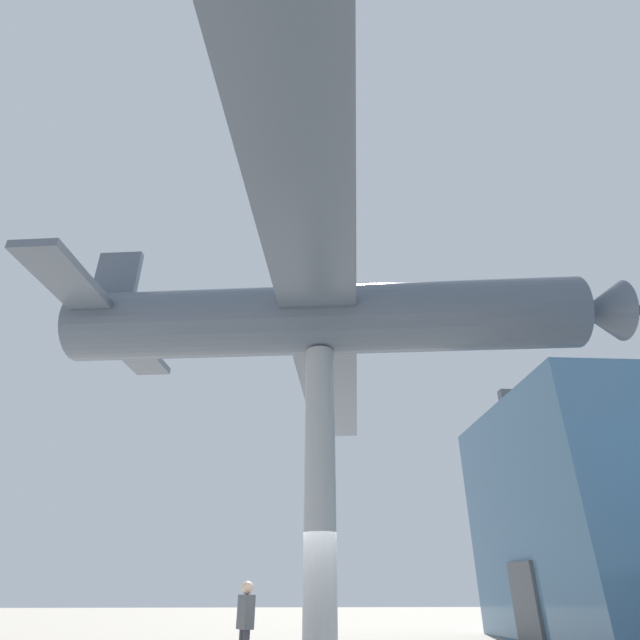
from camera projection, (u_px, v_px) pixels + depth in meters
name	position (u px, v px, depth m)	size (l,w,h in m)	color
support_pylon_central	(320.00, 497.00, 9.85)	(0.63, 0.63, 6.30)	#999EA3
suspended_airplane	(325.00, 319.00, 11.72)	(19.90, 13.25, 2.95)	#4C5666
visitor_person	(245.00, 620.00, 10.29)	(0.46, 0.39, 1.69)	#383842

